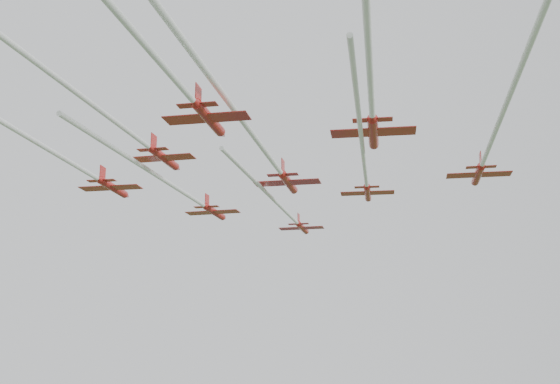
{
  "coord_description": "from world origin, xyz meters",
  "views": [
    {
      "loc": [
        0.33,
        -96.97,
        28.36
      ],
      "look_at": [
        -1.08,
        1.63,
        52.91
      ],
      "focal_mm": 45.0,
      "sensor_mm": 36.0,
      "label": 1
    }
  ],
  "objects_px": {
    "jet_trail_solo": "(173,77)",
    "jet_lead": "(286,212)",
    "jet_row2_right": "(364,165)",
    "jet_row3_left": "(84,171)",
    "jet_row4_right": "(371,101)",
    "jet_row4_left": "(120,125)",
    "jet_row3_right": "(493,136)",
    "jet_row2_left": "(187,194)",
    "jet_row3_mid": "(260,144)"
  },
  "relations": [
    {
      "from": "jet_row3_left",
      "to": "jet_row3_right",
      "type": "height_order",
      "value": "jet_row3_left"
    },
    {
      "from": "jet_row2_left",
      "to": "jet_row2_right",
      "type": "relative_size",
      "value": 0.86
    },
    {
      "from": "jet_lead",
      "to": "jet_row3_right",
      "type": "bearing_deg",
      "value": -47.63
    },
    {
      "from": "jet_row2_right",
      "to": "jet_trail_solo",
      "type": "bearing_deg",
      "value": -110.6
    },
    {
      "from": "jet_row2_right",
      "to": "jet_row2_left",
      "type": "bearing_deg",
      "value": 173.68
    },
    {
      "from": "jet_row2_right",
      "to": "jet_row4_right",
      "type": "distance_m",
      "value": 22.13
    },
    {
      "from": "jet_row4_left",
      "to": "jet_row4_right",
      "type": "relative_size",
      "value": 1.03
    },
    {
      "from": "jet_lead",
      "to": "jet_row3_right",
      "type": "relative_size",
      "value": 0.9
    },
    {
      "from": "jet_row2_left",
      "to": "jet_row3_mid",
      "type": "bearing_deg",
      "value": -45.31
    },
    {
      "from": "jet_lead",
      "to": "jet_trail_solo",
      "type": "distance_m",
      "value": 57.12
    },
    {
      "from": "jet_row3_left",
      "to": "jet_row4_right",
      "type": "xyz_separation_m",
      "value": [
        34.91,
        -21.78,
        0.96
      ]
    },
    {
      "from": "jet_lead",
      "to": "jet_row3_right",
      "type": "distance_m",
      "value": 43.67
    },
    {
      "from": "jet_row2_left",
      "to": "jet_row4_left",
      "type": "relative_size",
      "value": 0.99
    },
    {
      "from": "jet_trail_solo",
      "to": "jet_lead",
      "type": "bearing_deg",
      "value": 91.5
    },
    {
      "from": "jet_row3_right",
      "to": "jet_row4_left",
      "type": "bearing_deg",
      "value": -167.33
    },
    {
      "from": "jet_row2_left",
      "to": "jet_row3_right",
      "type": "xyz_separation_m",
      "value": [
        35.86,
        -22.69,
        0.62
      ]
    },
    {
      "from": "jet_row3_mid",
      "to": "jet_trail_solo",
      "type": "bearing_deg",
      "value": -93.53
    },
    {
      "from": "jet_row3_right",
      "to": "jet_trail_solo",
      "type": "bearing_deg",
      "value": -139.96
    },
    {
      "from": "jet_row3_right",
      "to": "jet_row4_left",
      "type": "distance_m",
      "value": 39.25
    },
    {
      "from": "jet_row2_right",
      "to": "jet_row3_mid",
      "type": "height_order",
      "value": "jet_row2_right"
    },
    {
      "from": "jet_row2_left",
      "to": "jet_row3_mid",
      "type": "height_order",
      "value": "jet_row3_mid"
    },
    {
      "from": "jet_row3_left",
      "to": "jet_row4_left",
      "type": "xyz_separation_m",
      "value": [
        9.19,
        -19.11,
        -0.51
      ]
    },
    {
      "from": "jet_row3_left",
      "to": "jet_row4_right",
      "type": "distance_m",
      "value": 41.16
    },
    {
      "from": "jet_lead",
      "to": "jet_row3_mid",
      "type": "relative_size",
      "value": 0.8
    },
    {
      "from": "jet_row2_right",
      "to": "jet_row3_right",
      "type": "height_order",
      "value": "jet_row2_right"
    },
    {
      "from": "jet_row3_right",
      "to": "jet_trail_solo",
      "type": "xyz_separation_m",
      "value": [
        -30.95,
        -18.79,
        -1.12
      ]
    },
    {
      "from": "jet_row2_right",
      "to": "jet_row4_right",
      "type": "xyz_separation_m",
      "value": [
        -1.56,
        -22.07,
        0.3
      ]
    },
    {
      "from": "jet_row3_left",
      "to": "jet_trail_solo",
      "type": "height_order",
      "value": "jet_row3_left"
    },
    {
      "from": "jet_row3_left",
      "to": "jet_row4_left",
      "type": "distance_m",
      "value": 21.21
    },
    {
      "from": "jet_row3_right",
      "to": "jet_row4_left",
      "type": "xyz_separation_m",
      "value": [
        -39.16,
        -2.67,
        0.55
      ]
    },
    {
      "from": "jet_lead",
      "to": "jet_row3_left",
      "type": "bearing_deg",
      "value": -129.15
    },
    {
      "from": "jet_row2_right",
      "to": "jet_row3_mid",
      "type": "distance_m",
      "value": 17.52
    },
    {
      "from": "jet_lead",
      "to": "jet_trail_solo",
      "type": "xyz_separation_m",
      "value": [
        -8.79,
        -56.42,
        -1.22
      ]
    },
    {
      "from": "jet_row2_right",
      "to": "jet_row3_left",
      "type": "distance_m",
      "value": 36.47
    },
    {
      "from": "jet_row3_right",
      "to": "jet_lead",
      "type": "bearing_deg",
      "value": 129.27
    },
    {
      "from": "jet_lead",
      "to": "jet_row3_left",
      "type": "xyz_separation_m",
      "value": [
        -26.18,
        -21.19,
        0.97
      ]
    },
    {
      "from": "jet_row3_mid",
      "to": "jet_row4_left",
      "type": "bearing_deg",
      "value": -140.7
    },
    {
      "from": "jet_row2_right",
      "to": "jet_row4_right",
      "type": "height_order",
      "value": "jet_row4_right"
    },
    {
      "from": "jet_lead",
      "to": "jet_row3_left",
      "type": "distance_m",
      "value": 33.69
    },
    {
      "from": "jet_row3_left",
      "to": "jet_row2_left",
      "type": "bearing_deg",
      "value": 36.16
    },
    {
      "from": "jet_row4_right",
      "to": "jet_trail_solo",
      "type": "xyz_separation_m",
      "value": [
        -17.51,
        -13.46,
        -3.15
      ]
    },
    {
      "from": "jet_row2_left",
      "to": "jet_row4_left",
      "type": "distance_m",
      "value": 25.6
    },
    {
      "from": "jet_row3_left",
      "to": "jet_trail_solo",
      "type": "relative_size",
      "value": 0.99
    },
    {
      "from": "jet_lead",
      "to": "jet_row2_left",
      "type": "xyz_separation_m",
      "value": [
        -13.69,
        -14.94,
        -0.71
      ]
    },
    {
      "from": "jet_row4_left",
      "to": "jet_lead",
      "type": "bearing_deg",
      "value": 78.92
    },
    {
      "from": "jet_row3_mid",
      "to": "jet_row2_right",
      "type": "bearing_deg",
      "value": 52.0
    },
    {
      "from": "jet_row2_right",
      "to": "jet_row3_right",
      "type": "xyz_separation_m",
      "value": [
        11.88,
        -16.73,
        -1.73
      ]
    },
    {
      "from": "jet_row4_left",
      "to": "jet_row4_right",
      "type": "bearing_deg",
      "value": 5.86
    },
    {
      "from": "jet_row2_left",
      "to": "jet_row2_right",
      "type": "xyz_separation_m",
      "value": [
        23.98,
        -5.95,
        2.35
      ]
    },
    {
      "from": "jet_row4_right",
      "to": "jet_trail_solo",
      "type": "height_order",
      "value": "jet_row4_right"
    }
  ]
}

